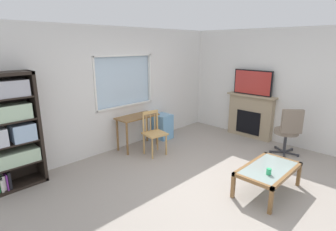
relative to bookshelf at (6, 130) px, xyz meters
The scene contains 12 objects.
ground 3.27m from the bookshelf, 44.80° to the right, with size 6.46×5.89×0.02m, color #9E9389.
wall_back_with_window 2.24m from the bookshelf, ahead, with size 5.46×0.15×2.57m.
wall_right 5.48m from the bookshelf, 23.74° to the right, with size 0.12×5.09×2.57m, color silver.
bookshelf is the anchor object (origin of this frame).
desk_under_window 2.49m from the bookshelf, ahead, with size 0.93×0.44×0.73m.
wooden_chair 2.59m from the bookshelf, 14.10° to the right, with size 0.48×0.46×0.90m.
plastic_drawer_unit 3.34m from the bookshelf, ahead, with size 0.35×0.40×0.59m, color #72ADDB.
fireplace 5.10m from the bookshelf, 17.21° to the right, with size 0.26×1.20×1.05m.
tv 5.08m from the bookshelf, 17.27° to the right, with size 0.06×0.94×0.59m.
office_chair 5.08m from the bookshelf, 31.03° to the right, with size 0.62×0.59×1.00m.
coffee_table 4.05m from the bookshelf, 47.53° to the right, with size 1.09×0.62×0.40m.
sippy_cup 3.97m from the bookshelf, 50.77° to the right, with size 0.07×0.07×0.09m, color #33B770.
Camera 1 is at (-3.22, -2.24, 2.22)m, focal length 28.29 mm.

